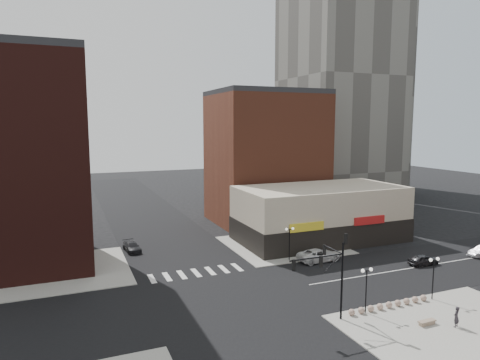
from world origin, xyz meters
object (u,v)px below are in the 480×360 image
traffic_signal (331,266)px  street_lamp_se_a (367,279)px  dark_sedan_north (132,247)px  dark_sedan_east (423,260)px  pedestrian (456,317)px  stone_bench (427,322)px  street_lamp_ne (290,235)px  street_lamp_se_b (434,268)px  white_suv (319,255)px

traffic_signal → street_lamp_se_a: traffic_signal is taller
street_lamp_se_a → dark_sedan_north: size_ratio=0.96×
dark_sedan_east → pedestrian: pedestrian is taller
traffic_signal → dark_sedan_north: traffic_signal is taller
stone_bench → street_lamp_ne: bearing=95.2°
traffic_signal → dark_sedan_east: traffic_signal is taller
street_lamp_ne → dark_sedan_east: size_ratio=1.09×
traffic_signal → pedestrian: size_ratio=4.37×
street_lamp_se_b → pedestrian: (-2.73, -5.12, -2.28)m
dark_sedan_east → pedestrian: 16.83m
street_lamp_se_a → dark_sedan_north: (-16.70, 27.66, -2.66)m
street_lamp_se_a → street_lamp_ne: 16.03m
white_suv → pedestrian: bearing=-179.1°
street_lamp_se_b → traffic_signal: bearing=179.2°
street_lamp_se_b → dark_sedan_north: bearing=131.8°
street_lamp_ne → dark_sedan_east: (14.33, -7.63, -2.64)m
street_lamp_se_b → street_lamp_ne: (-7.00, 16.00, 0.00)m
street_lamp_ne → white_suv: 4.48m
dark_sedan_east → pedestrian: size_ratio=2.14×
street_lamp_se_a → pedestrian: bearing=-44.2°
street_lamp_se_a → street_lamp_ne: size_ratio=1.00×
dark_sedan_north → dark_sedan_east: bearing=-37.6°
dark_sedan_north → pedestrian: pedestrian is taller
dark_sedan_north → pedestrian: bearing=-62.7°
stone_bench → traffic_signal: bearing=148.6°
street_lamp_ne → pedestrian: street_lamp_ne is taller
traffic_signal → white_suv: size_ratio=1.40×
stone_bench → dark_sedan_north: bearing=120.9°
traffic_signal → dark_sedan_north: bearing=115.2°
street_lamp_ne → street_lamp_se_b: bearing=-66.4°
street_lamp_se_a → pedestrian: (5.27, -5.12, -2.28)m
traffic_signal → dark_sedan_east: (19.10, 8.20, -4.31)m
street_lamp_ne → stone_bench: street_lamp_ne is taller
white_suv → dark_sedan_north: size_ratio=1.28×
white_suv → street_lamp_se_a: bearing=161.5°
street_lamp_se_a → dark_sedan_east: street_lamp_se_a is taller
traffic_signal → dark_sedan_east: bearing=23.2°
street_lamp_se_b → white_suv: size_ratio=0.75×
traffic_signal → street_lamp_ne: bearing=73.3°
stone_bench → white_suv: bearing=85.2°
street_lamp_se_a → dark_sedan_east: size_ratio=1.09×
street_lamp_ne → pedestrian: size_ratio=2.34×
traffic_signal → street_lamp_ne: traffic_signal is taller
street_lamp_se_a → stone_bench: bearing=-49.7°
street_lamp_se_b → dark_sedan_east: bearing=48.8°
street_lamp_ne → stone_bench: (2.32, -19.91, -2.96)m
pedestrian → dark_sedan_east: bearing=-145.8°
white_suv → dark_sedan_north: 24.86m
street_lamp_se_b → dark_sedan_east: street_lamp_se_b is taller
street_lamp_se_b → street_lamp_ne: same height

